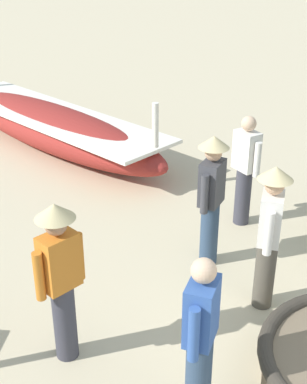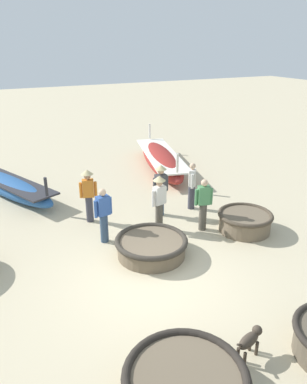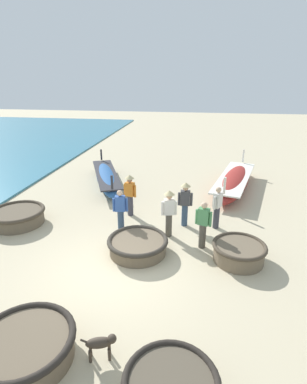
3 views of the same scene
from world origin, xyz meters
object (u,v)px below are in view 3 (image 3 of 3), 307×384
Objects in this scene: fisherman_hauling at (217,206)px; dog at (101,343)px; fisherman_crouching at (120,210)px; coracle_far_left at (138,245)px; fisherman_by_coracle at (203,224)px; fisherman_standing_left at (185,201)px; coracle_center at (25,347)px; coracle_weathered at (239,252)px; long_boat_ochre_hull at (106,177)px; coracle_front_right at (18,216)px; long_boat_red_hull at (234,182)px; fisherman_standing_right at (130,192)px; fisherman_with_hat at (169,210)px.

fisherman_hauling reaches higher than dog.
coracle_far_left is at bearing -54.96° from fisherman_crouching.
fisherman_by_coracle is at bearing -11.76° from fisherman_crouching.
fisherman_standing_left reaches higher than fisherman_hauling.
coracle_center is 6.00m from coracle_weathered.
long_boat_ochre_hull is at bearing 134.79° from coracle_weathered.
coracle_far_left is 2.54m from fisherman_standing_left.
coracle_front_right is 1.27× the size of fisherman_hauling.
long_boat_red_hull is 5.74m from fisherman_by_coracle.
fisherman_with_hat is at bearing -40.24° from fisherman_standing_right.
fisherman_with_hat is 1.28m from fisherman_by_coracle.
coracle_center is 5.75m from fisherman_by_coracle.
long_boat_red_hull is 4.65m from fisherman_standing_left.
coracle_far_left is 1.58m from fisherman_crouching.
fisherman_standing_left is at bearing 114.30° from fisherman_by_coracle.
long_boat_ochre_hull is 3.19× the size of fisherman_standing_left.
coracle_weathered is at bearing -27.85° from fisherman_with_hat.
coracle_center is 6.69m from fisherman_standing_left.
fisherman_standing_left reaches higher than coracle_weathered.
fisherman_standing_right reaches higher than fisherman_by_coracle.
fisherman_standing_left is 6.00m from dog.
fisherman_crouching is (-4.30, -4.94, 0.43)m from long_boat_red_hull.
coracle_center reaches higher than coracle_far_left.
long_boat_red_hull is at bearing 49.00° from fisherman_crouching.
fisherman_with_hat is (-2.21, 1.17, 0.65)m from coracle_weathered.
fisherman_by_coracle is at bearing -108.89° from fisherman_hauling.
fisherman_standing_right is at bearing -140.37° from long_boat_red_hull.
fisherman_standing_left reaches higher than fisherman_crouching.
fisherman_crouching is (-3.89, 1.18, 0.53)m from coracle_weathered.
coracle_front_right is at bearing -172.24° from fisherman_standing_left.
fisherman_standing_left is (-1.14, 0.01, 0.12)m from fisherman_hauling.
long_boat_red_hull is 5.59m from fisherman_standing_right.
dog is (-1.89, -4.41, -0.46)m from fisherman_by_coracle.
coracle_weathered is 4.10m from fisherman_crouching.
fisherman_with_hat is (2.20, 5.23, 0.65)m from coracle_center.
coracle_weathered is 0.30× the size of long_boat_ochre_hull.
fisherman_standing_right is (-3.88, 2.58, 0.65)m from coracle_weathered.
coracle_weathered is at bearing -93.82° from long_boat_red_hull.
fisherman_hauling reaches higher than long_boat_red_hull.
long_boat_ochre_hull is at bearing 106.73° from dog.
fisherman_crouching is (-0.01, -1.40, -0.12)m from fisherman_standing_right.
long_boat_ochre_hull is 3.19× the size of fisherman_with_hat.
fisherman_hauling is at bearing 106.20° from coracle_weathered.
fisherman_by_coracle is at bearing 151.00° from coracle_weathered.
fisherman_crouching is at bearing 84.34° from coracle_center.
fisherman_with_hat is 1.00× the size of fisherman_standing_left.
coracle_center is 1.18× the size of fisherman_standing_right.
fisherman_hauling is 3.41m from fisherman_crouching.
long_boat_red_hull is 3.49× the size of fisherman_with_hat.
coracle_far_left is 0.32× the size of long_boat_red_hull.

